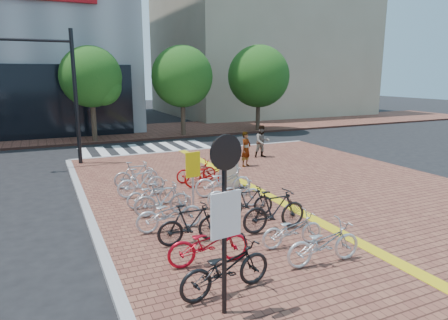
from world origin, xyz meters
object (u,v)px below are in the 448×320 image
bike_0 (226,268)px  bike_6 (141,182)px  bike_12 (234,194)px  bike_10 (275,210)px  bike_3 (169,213)px  traffic_light_pole (39,72)px  bike_11 (248,201)px  bike_1 (208,243)px  bike_13 (223,182)px  bike_4 (163,199)px  bike_14 (210,174)px  bike_8 (324,243)px  bike_15 (196,171)px  pedestrian_a (246,149)px  pedestrian_b (262,141)px  utility_box (229,171)px  notice_sign (225,205)px  bike_9 (292,229)px  bike_7 (136,174)px  bike_2 (191,223)px  bike_5 (151,193)px  yellow_sign (193,170)px

bike_0 → bike_6: 6.95m
bike_12 → bike_10: bearing=-166.9°
bike_3 → traffic_light_pole: traffic_light_pole is taller
bike_0 → bike_11: (2.44, 3.63, -0.06)m
bike_1 → bike_13: size_ratio=0.94×
bike_4 → bike_14: bike_4 is taller
bike_6 → bike_8: bike_6 is taller
bike_8 → bike_13: (0.09, 5.58, 0.04)m
bike_13 → bike_15: (-0.17, 2.19, -0.09)m
bike_3 → bike_6: size_ratio=1.09×
bike_12 → pedestrian_a: size_ratio=1.11×
pedestrian_a → pedestrian_b: bearing=13.2°
utility_box → notice_sign: 8.25m
bike_9 → bike_7: bearing=22.7°
bike_4 → utility_box: (3.13, 1.95, 0.13)m
bike_8 → pedestrian_a: 9.88m
bike_6 → pedestrian_b: pedestrian_b is taller
bike_2 → bike_6: (-0.20, 4.45, -0.01)m
bike_14 → bike_3: bearing=154.5°
bike_15 → traffic_light_pole: 8.58m
bike_15 → pedestrian_b: bearing=-58.3°
bike_5 → yellow_sign: (1.16, -0.80, 0.84)m
bike_5 → traffic_light_pole: size_ratio=0.27×
bike_8 → bike_12: bike_8 is taller
bike_7 → notice_sign: size_ratio=0.52×
bike_11 → bike_13: size_ratio=0.77×
bike_5 → bike_15: size_ratio=1.00×
yellow_sign → bike_3: bearing=-131.2°
bike_7 → bike_3: bearing=179.3°
bike_8 → bike_11: 3.44m
bike_12 → bike_13: 1.29m
bike_5 → bike_7: 2.42m
bike_14 → utility_box: 0.75m
bike_2 → pedestrian_a: size_ratio=1.08×
bike_7 → bike_8: bike_7 is taller
bike_2 → bike_4: bearing=3.5°
bike_7 → bike_15: size_ratio=1.00×
bike_9 → bike_0: bearing=121.9°
bike_11 → notice_sign: bearing=157.5°
bike_3 → yellow_sign: bearing=-40.4°
bike_5 → bike_11: bearing=-139.1°
bike_3 → traffic_light_pole: size_ratio=0.30×
bike_5 → bike_6: 1.20m
utility_box → bike_10: bearing=-99.1°
bike_10 → bike_13: size_ratio=0.96×
bike_11 → utility_box: (0.80, 3.04, 0.19)m
bike_13 → notice_sign: notice_sign is taller
bike_12 → bike_14: bearing=4.5°
traffic_light_pole → bike_4: bearing=-71.3°
bike_1 → bike_6: size_ratio=1.10×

